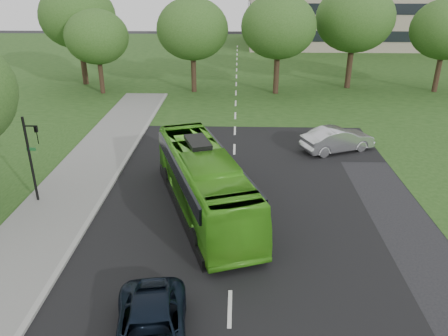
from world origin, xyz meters
The scene contains 12 objects.
ground centered at (0.00, 0.00, 0.00)m, with size 160.00×160.00×0.00m, color black.
street_surfaces centered at (-0.38, 22.75, 0.03)m, with size 120.00×120.00×0.15m.
tree_park_a centered at (-13.78, 25.52, 5.63)m, with size 6.24×6.24×8.29m.
tree_park_b centered at (-4.39, 26.45, 6.30)m, with size 7.12×7.12×9.34m.
tree_park_c centered at (4.09, 26.03, 6.61)m, with size 7.34×7.34×9.75m.
tree_park_d centered at (12.04, 28.71, 7.14)m, with size 7.98×7.98×10.55m.
tree_park_e centered at (20.78, 27.23, 6.28)m, with size 6.93×6.93×9.24m.
tree_park_f centered at (-16.88, 29.59, 7.21)m, with size 7.94×7.94×10.60m.
bus centered at (-1.47, 1.42, 1.61)m, with size 2.70×11.55×3.22m, color #4BAC20.
sedan centered at (7.12, 10.00, 0.84)m, with size 1.77×5.08×1.67m, color #BABAC0.
suv centered at (-2.50, -8.00, 0.71)m, with size 2.36×5.12×1.42m, color black.
traffic_light centered at (-10.35, 1.92, 2.81)m, with size 0.77×0.20×4.79m.
Camera 1 is at (0.19, -18.55, 11.23)m, focal length 35.00 mm.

